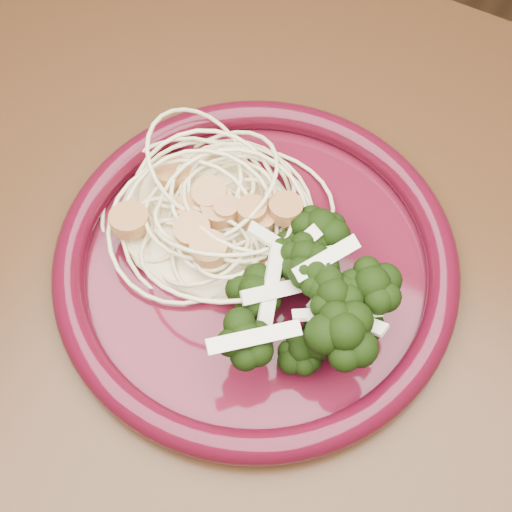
{
  "coord_description": "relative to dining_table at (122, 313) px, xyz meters",
  "views": [
    {
      "loc": [
        0.23,
        -0.17,
        1.23
      ],
      "look_at": [
        0.11,
        0.05,
        0.77
      ],
      "focal_mm": 50.0,
      "sensor_mm": 36.0,
      "label": 1
    }
  ],
  "objects": [
    {
      "name": "broccoli_pile",
      "position": [
        0.17,
        0.03,
        0.13
      ],
      "size": [
        0.13,
        0.17,
        0.05
      ],
      "primitive_type": "ellipsoid",
      "rotation": [
        0.0,
        0.0,
        -0.27
      ],
      "color": "black",
      "rests_on": "dinner_plate"
    },
    {
      "name": "scallop_cluster",
      "position": [
        0.06,
        0.06,
        0.16
      ],
      "size": [
        0.17,
        0.17,
        0.05
      ],
      "primitive_type": null,
      "rotation": [
        0.0,
        0.0,
        -0.27
      ],
      "color": "tan",
      "rests_on": "spaghetti_pile"
    },
    {
      "name": "spaghetti_pile",
      "position": [
        0.06,
        0.06,
        0.12
      ],
      "size": [
        0.18,
        0.16,
        0.03
      ],
      "primitive_type": "ellipsoid",
      "rotation": [
        0.0,
        0.0,
        -0.27
      ],
      "color": "#F4E7AE",
      "rests_on": "dinner_plate"
    },
    {
      "name": "dinner_plate",
      "position": [
        0.11,
        0.05,
        0.11
      ],
      "size": [
        0.37,
        0.37,
        0.03
      ],
      "rotation": [
        0.0,
        0.0,
        -0.27
      ],
      "color": "#4A0C1A",
      "rests_on": "dining_table"
    },
    {
      "name": "dining_table",
      "position": [
        0.0,
        0.0,
        0.0
      ],
      "size": [
        1.2,
        0.8,
        0.75
      ],
      "color": "#472814",
      "rests_on": "ground"
    },
    {
      "name": "onion_garnish",
      "position": [
        0.17,
        0.03,
        0.16
      ],
      "size": [
        0.09,
        0.11,
        0.05
      ],
      "primitive_type": null,
      "rotation": [
        0.0,
        0.0,
        -0.27
      ],
      "color": "#F5F4CE",
      "rests_on": "broccoli_pile"
    }
  ]
}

